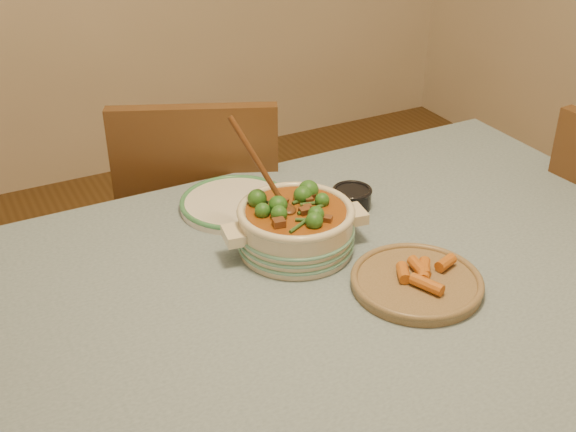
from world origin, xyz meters
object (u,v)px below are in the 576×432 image
at_px(stew_casserole, 296,224).
at_px(condiment_bowl, 352,197).
at_px(dining_table, 328,315).
at_px(white_plate, 236,203).
at_px(chair_far, 202,222).
at_px(fried_plate, 417,280).

relative_size(stew_casserole, condiment_bowl, 2.83).
height_order(dining_table, white_plate, white_plate).
distance_m(dining_table, condiment_bowl, 0.33).
xyz_separation_m(stew_casserole, condiment_bowl, (0.21, 0.10, -0.04)).
height_order(white_plate, chair_far, chair_far).
xyz_separation_m(stew_casserole, white_plate, (-0.04, 0.23, -0.05)).
xyz_separation_m(condiment_bowl, fried_plate, (-0.06, -0.34, -0.01)).
height_order(condiment_bowl, fried_plate, condiment_bowl).
xyz_separation_m(dining_table, stew_casserole, (-0.01, 0.13, 0.16)).
height_order(dining_table, fried_plate, fried_plate).
bearing_deg(white_plate, condiment_bowl, -27.33).
relative_size(dining_table, chair_far, 1.79).
height_order(dining_table, condiment_bowl, condiment_bowl).
xyz_separation_m(dining_table, chair_far, (-0.01, 0.70, -0.13)).
height_order(dining_table, chair_far, chair_far).
bearing_deg(stew_casserole, condiment_bowl, 26.41).
bearing_deg(dining_table, white_plate, 97.15).
xyz_separation_m(dining_table, white_plate, (-0.05, 0.37, 0.10)).
bearing_deg(condiment_bowl, chair_far, 114.98).
relative_size(white_plate, fried_plate, 0.98).
bearing_deg(fried_plate, white_plate, 111.72).
bearing_deg(condiment_bowl, stew_casserole, -153.59).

